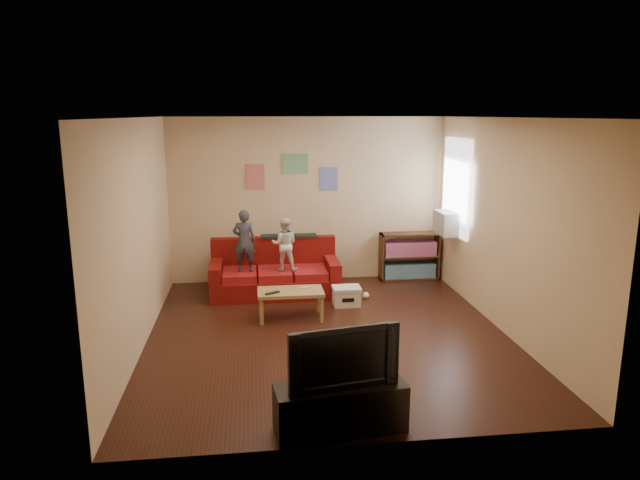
{
  "coord_description": "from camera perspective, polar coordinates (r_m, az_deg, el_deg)",
  "views": [
    {
      "loc": [
        -0.92,
        -6.77,
        2.74
      ],
      "look_at": [
        0.0,
        0.8,
        1.05
      ],
      "focal_mm": 32.0,
      "sensor_mm": 36.0,
      "label": 1
    }
  ],
  "objects": [
    {
      "name": "tv_stand",
      "position": [
        5.23,
        2.03,
        -16.39
      ],
      "size": [
        1.19,
        0.51,
        0.43
      ],
      "primitive_type": "cube",
      "rotation": [
        0.0,
        0.0,
        0.11
      ],
      "color": "black",
      "rests_on": "ground"
    },
    {
      "name": "artwork_left",
      "position": [
        9.31,
        -6.5,
        6.31
      ],
      "size": [
        0.3,
        0.01,
        0.4
      ],
      "primitive_type": "cube",
      "color": "#D87266",
      "rests_on": "room_shell"
    },
    {
      "name": "ac_unit",
      "position": [
        9.1,
        12.59,
        1.68
      ],
      "size": [
        0.28,
        0.55,
        0.35
      ],
      "primitive_type": "cube",
      "color": "#B7B2A3",
      "rests_on": "window"
    },
    {
      "name": "remote",
      "position": [
        7.64,
        -4.78,
        -5.3
      ],
      "size": [
        0.2,
        0.15,
        0.02
      ],
      "primitive_type": "cube",
      "rotation": [
        0.0,
        0.0,
        0.53
      ],
      "color": "black",
      "rests_on": "coffee_table"
    },
    {
      "name": "sofa",
      "position": [
        8.9,
        -4.55,
        -3.52
      ],
      "size": [
        1.96,
        0.9,
        0.86
      ],
      "color": "maroon",
      "rests_on": "ground"
    },
    {
      "name": "television",
      "position": [
        5.01,
        2.08,
        -11.38
      ],
      "size": [
        0.99,
        0.31,
        0.57
      ],
      "primitive_type": "imported",
      "rotation": [
        0.0,
        0.0,
        0.19
      ],
      "color": "black",
      "rests_on": "tv_stand"
    },
    {
      "name": "child_b",
      "position": [
        8.62,
        -3.57,
        -0.41
      ],
      "size": [
        0.43,
        0.35,
        0.81
      ],
      "primitive_type": "imported",
      "rotation": [
        0.0,
        0.0,
        3.02
      ],
      "color": "white",
      "rests_on": "sofa"
    },
    {
      "name": "artwork_right",
      "position": [
        9.4,
        0.88,
        6.15
      ],
      "size": [
        0.3,
        0.01,
        0.38
      ],
      "primitive_type": "cube",
      "color": "#727FCC",
      "rests_on": "room_shell"
    },
    {
      "name": "tissue",
      "position": [
        8.71,
        4.6,
        -5.54
      ],
      "size": [
        0.12,
        0.12,
        0.1
      ],
      "primitive_type": "sphere",
      "rotation": [
        0.0,
        0.0,
        -0.3
      ],
      "color": "white",
      "rests_on": "ground"
    },
    {
      "name": "game_controller",
      "position": [
        7.83,
        -1.53,
        -4.79
      ],
      "size": [
        0.15,
        0.07,
        0.03
      ],
      "primitive_type": "cube",
      "rotation": [
        0.0,
        0.0,
        0.19
      ],
      "color": "white",
      "rests_on": "coffee_table"
    },
    {
      "name": "bookshelf",
      "position": [
        9.74,
        8.9,
        -1.83
      ],
      "size": [
        0.99,
        0.3,
        0.79
      ],
      "color": "#4A2A16",
      "rests_on": "ground"
    },
    {
      "name": "file_box",
      "position": [
        8.37,
        2.66,
        -5.61
      ],
      "size": [
        0.41,
        0.31,
        0.28
      ],
      "color": "white",
      "rests_on": "ground"
    },
    {
      "name": "window",
      "position": [
        9.05,
        13.48,
        5.18
      ],
      "size": [
        0.04,
        1.08,
        1.48
      ],
      "primitive_type": "cube",
      "color": "white",
      "rests_on": "room_shell"
    },
    {
      "name": "artwork_center",
      "position": [
        9.32,
        -2.49,
        7.62
      ],
      "size": [
        0.42,
        0.01,
        0.32
      ],
      "primitive_type": "cube",
      "color": "#72B27F",
      "rests_on": "room_shell"
    },
    {
      "name": "coffee_table",
      "position": [
        7.79,
        -2.96,
        -5.45
      ],
      "size": [
        0.89,
        0.49,
        0.4
      ],
      "color": "tan",
      "rests_on": "ground"
    },
    {
      "name": "child_a",
      "position": [
        8.59,
        -7.58,
        -0.09
      ],
      "size": [
        0.37,
        0.27,
        0.94
      ],
      "primitive_type": "imported",
      "rotation": [
        0.0,
        0.0,
        3.02
      ],
      "color": "#323641",
      "rests_on": "sofa"
    },
    {
      "name": "room_shell",
      "position": [
        6.97,
        0.79,
        0.99
      ],
      "size": [
        4.52,
        5.02,
        2.72
      ],
      "color": "#37180F",
      "rests_on": "ground"
    }
  ]
}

